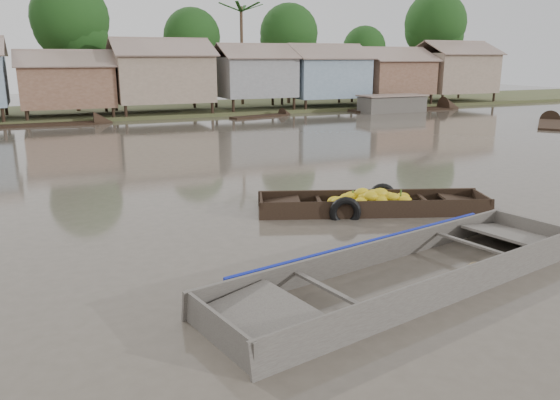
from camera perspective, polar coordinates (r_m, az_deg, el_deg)
name	(u,v)px	position (r m, az deg, el deg)	size (l,w,h in m)	color
ground	(333,247)	(12.20, 5.58, -4.87)	(120.00, 120.00, 0.00)	#4F473C
riverbank	(162,71)	(42.77, -12.26, 13.06)	(120.00, 12.47, 10.22)	#384723
banana_boat	(369,204)	(15.03, 9.29, -0.44)	(6.33, 3.55, 0.88)	black
viewer_boat	(409,278)	(10.57, 13.31, -7.92)	(8.54, 3.78, 0.67)	#453E3A
distant_boats	(326,113)	(39.45, 4.79, 9.06)	(46.71, 16.15, 1.38)	black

